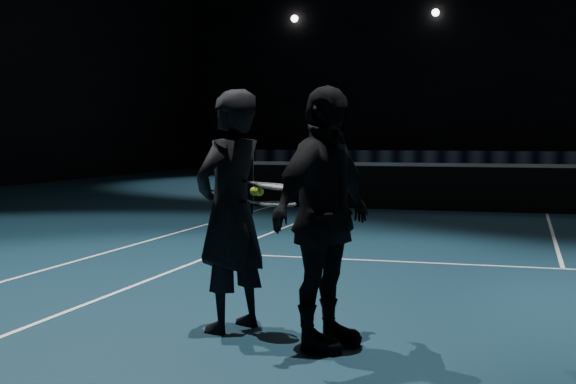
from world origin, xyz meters
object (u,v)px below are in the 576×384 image
player_a (231,211)px  racket_upper (276,187)px  player_b (323,218)px  tennis_balls (257,189)px  racket_lower (278,204)px

player_a → racket_upper: 0.45m
player_a → player_b: size_ratio=1.00×
racket_upper → tennis_balls: 0.15m
player_b → racket_lower: player_b is taller
racket_lower → player_a: bearing=-180.0°
player_b → tennis_balls: bearing=88.7°
racket_upper → tennis_balls: (-0.15, 0.02, -0.02)m
player_b → racket_lower: 0.41m
racket_lower → player_b: bearing=-0.0°
racket_lower → racket_upper: 0.14m
player_a → racket_upper: bearing=97.6°
player_b → racket_upper: size_ratio=2.68×
player_a → racket_lower: bearing=91.9°
racket_lower → tennis_balls: bearing=178.5°
racket_lower → racket_upper: size_ratio=1.00×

